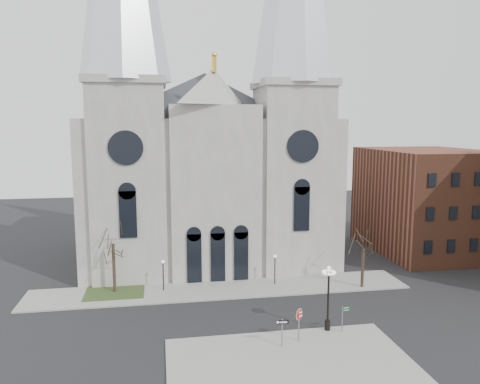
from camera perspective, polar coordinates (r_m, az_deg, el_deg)
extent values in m
plane|color=black|center=(40.64, -0.21, -17.09)|extent=(160.00, 160.00, 0.00)
cube|color=gray|center=(36.85, 6.07, -19.84)|extent=(18.00, 10.00, 0.14)
cube|color=gray|center=(50.67, -2.34, -11.75)|extent=(40.00, 6.00, 0.14)
cube|color=#29401B|center=(51.46, -15.00, -11.69)|extent=(6.00, 5.00, 0.18)
cube|color=gray|center=(63.08, -4.18, 0.58)|extent=(30.00, 24.00, 18.00)
pyramid|color=#2D3035|center=(62.86, -4.33, 14.26)|extent=(33.00, 26.40, 6.00)
cube|color=gray|center=(54.20, -13.34, 1.25)|extent=(8.00, 8.00, 22.00)
cylinder|color=black|center=(49.83, -13.77, 5.26)|extent=(3.60, 0.30, 3.60)
cube|color=gray|center=(56.31, 6.34, 1.68)|extent=(8.00, 8.00, 22.00)
cylinder|color=black|center=(52.12, 7.66, 5.54)|extent=(3.60, 0.30, 3.60)
cube|color=gray|center=(53.13, -3.11, -0.03)|extent=(10.00, 5.00, 19.50)
pyramid|color=gray|center=(52.73, -3.22, 12.70)|extent=(11.00, 5.00, 4.00)
cube|color=brown|center=(69.31, 21.72, -0.96)|extent=(14.00, 18.00, 14.00)
cylinder|color=#2C2219|center=(50.66, -15.10, -8.99)|extent=(0.32, 0.32, 5.25)
cylinder|color=#2C2219|center=(52.21, 14.71, -9.06)|extent=(0.32, 0.32, 4.20)
cylinder|color=black|center=(50.25, -9.34, -10.14)|extent=(0.12, 0.12, 3.00)
sphere|color=white|center=(49.77, -9.38, -8.39)|extent=(0.32, 0.32, 0.32)
cylinder|color=black|center=(51.70, 4.27, -9.52)|extent=(0.12, 0.12, 3.00)
sphere|color=white|center=(51.23, 4.29, -7.81)|extent=(0.32, 0.32, 0.32)
cylinder|color=slate|center=(39.21, 7.18, -15.80)|extent=(0.10, 0.10, 2.64)
cylinder|color=red|center=(38.84, 7.20, -14.57)|extent=(0.87, 0.36, 0.92)
cylinder|color=white|center=(38.84, 7.20, -14.57)|extent=(0.93, 0.37, 0.99)
cube|color=white|center=(38.79, 7.21, -14.36)|extent=(0.48, 0.20, 0.11)
cube|color=white|center=(38.90, 7.20, -14.77)|extent=(0.54, 0.22, 0.11)
cylinder|color=black|center=(41.00, 10.69, -13.04)|extent=(0.17, 0.17, 4.94)
cylinder|color=black|center=(41.78, 10.61, -15.65)|extent=(0.47, 0.47, 0.86)
sphere|color=white|center=(40.03, 10.80, -9.09)|extent=(0.34, 0.34, 0.34)
cylinder|color=slate|center=(38.28, 5.16, -16.69)|extent=(0.10, 0.10, 2.28)
cube|color=black|center=(37.92, 5.17, -15.50)|extent=(1.00, 0.15, 0.33)
cylinder|color=slate|center=(41.51, 12.36, -14.87)|extent=(0.09, 0.09, 2.18)
cube|color=#0C5712|center=(41.33, 12.81, -13.58)|extent=(0.61, 0.15, 0.15)
cube|color=#0C5712|center=(41.41, 12.81, -13.83)|extent=(0.61, 0.15, 0.15)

